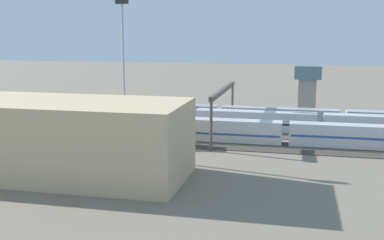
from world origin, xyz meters
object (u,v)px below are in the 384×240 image
train_on_track_4 (157,132)px  control_tower (307,85)px  maintenance_shed (42,137)px  train_on_track_0 (214,115)px  train_on_track_3 (286,133)px  light_mast_0 (123,42)px  signal_gantry (223,96)px  train_on_track_1 (244,120)px

train_on_track_4 → control_tower: size_ratio=0.89×
train_on_track_4 → maintenance_shed: bearing=62.1°
train_on_track_4 → maintenance_shed: maintenance_shed is taller
maintenance_shed → train_on_track_0: bearing=-112.5°
train_on_track_0 → control_tower: (-18.83, -17.51, 4.60)m
control_tower → train_on_track_0: bearing=42.9°
train_on_track_3 → light_mast_0: light_mast_0 is taller
control_tower → train_on_track_4: bearing=56.4°
train_on_track_0 → maintenance_shed: 42.65m
signal_gantry → maintenance_shed: (19.84, 29.30, -2.39)m
train_on_track_4 → light_mast_0: 30.95m
train_on_track_3 → train_on_track_1: bearing=-50.5°
train_on_track_1 → control_tower: bearing=-118.0°
signal_gantry → train_on_track_3: bearing=156.6°
train_on_track_4 → light_mast_0: (14.62, -23.11, 14.50)m
train_on_track_1 → train_on_track_0: same height
train_on_track_4 → train_on_track_1: (-12.96, -15.00, -0.11)m
maintenance_shed → train_on_track_4: bearing=-117.9°
train_on_track_1 → train_on_track_0: size_ratio=0.83×
train_on_track_3 → maintenance_shed: bearing=37.7°
train_on_track_1 → maintenance_shed: size_ratio=2.94×
train_on_track_4 → maintenance_shed: 22.03m
train_on_track_3 → train_on_track_0: size_ratio=0.34×
train_on_track_4 → train_on_track_3: bearing=-166.7°
train_on_track_1 → train_on_track_3: bearing=129.5°
train_on_track_3 → maintenance_shed: maintenance_shed is taller
train_on_track_4 → light_mast_0: light_mast_0 is taller
train_on_track_1 → maintenance_shed: bearing=56.0°
train_on_track_1 → light_mast_0: 32.25m
train_on_track_3 → train_on_track_1: (8.23, -10.00, 0.05)m
light_mast_0 → maintenance_shed: (-4.40, 42.41, -11.62)m
train_on_track_1 → signal_gantry: (3.34, 5.00, 5.37)m
train_on_track_1 → maintenance_shed: 41.50m
maintenance_shed → control_tower: 66.81m
signal_gantry → control_tower: size_ratio=2.22×
train_on_track_4 → signal_gantry: 14.84m
train_on_track_0 → train_on_track_3: bearing=135.2°
light_mast_0 → signal_gantry: 29.07m
train_on_track_3 → train_on_track_0: bearing=-44.8°
train_on_track_3 → control_tower: 33.05m
train_on_track_3 → light_mast_0: size_ratio=1.82×
train_on_track_3 → maintenance_shed: (31.41, 24.30, 3.03)m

